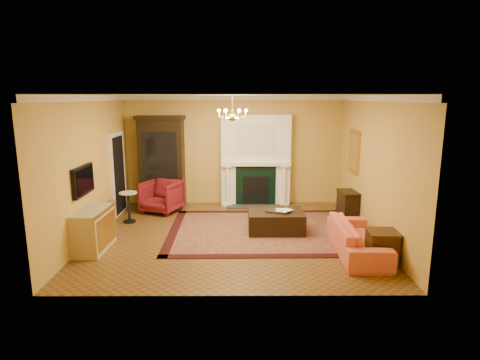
{
  "coord_description": "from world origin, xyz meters",
  "views": [
    {
      "loc": [
        0.12,
        -8.36,
        2.96
      ],
      "look_at": [
        0.16,
        0.3,
        1.17
      ],
      "focal_mm": 30.0,
      "sensor_mm": 36.0,
      "label": 1
    }
  ],
  "objects_px": {
    "pedestal_table": "(129,205)",
    "end_table": "(382,248)",
    "china_cabinet": "(162,163)",
    "wingback_armchair": "(162,195)",
    "leather_ottoman": "(276,221)",
    "console_table": "(348,207)",
    "commode": "(93,230)",
    "coral_sofa": "(358,233)"
  },
  "relations": [
    {
      "from": "end_table",
      "to": "leather_ottoman",
      "type": "relative_size",
      "value": 0.47
    },
    {
      "from": "end_table",
      "to": "leather_ottoman",
      "type": "height_order",
      "value": "end_table"
    },
    {
      "from": "console_table",
      "to": "coral_sofa",
      "type": "bearing_deg",
      "value": -104.22
    },
    {
      "from": "china_cabinet",
      "to": "wingback_armchair",
      "type": "xyz_separation_m",
      "value": [
        0.09,
        -0.68,
        -0.73
      ]
    },
    {
      "from": "commode",
      "to": "console_table",
      "type": "height_order",
      "value": "commode"
    },
    {
      "from": "pedestal_table",
      "to": "end_table",
      "type": "xyz_separation_m",
      "value": [
        5.23,
        -2.44,
        -0.15
      ]
    },
    {
      "from": "wingback_armchair",
      "to": "console_table",
      "type": "height_order",
      "value": "wingback_armchair"
    },
    {
      "from": "leather_ottoman",
      "to": "console_table",
      "type": "bearing_deg",
      "value": 24.18
    },
    {
      "from": "china_cabinet",
      "to": "pedestal_table",
      "type": "bearing_deg",
      "value": -107.52
    },
    {
      "from": "pedestal_table",
      "to": "console_table",
      "type": "bearing_deg",
      "value": 1.18
    },
    {
      "from": "coral_sofa",
      "to": "end_table",
      "type": "xyz_separation_m",
      "value": [
        0.3,
        -0.47,
        -0.12
      ]
    },
    {
      "from": "commode",
      "to": "end_table",
      "type": "relative_size",
      "value": 1.91
    },
    {
      "from": "china_cabinet",
      "to": "end_table",
      "type": "height_order",
      "value": "china_cabinet"
    },
    {
      "from": "commode",
      "to": "coral_sofa",
      "type": "distance_m",
      "value": 5.15
    },
    {
      "from": "wingback_armchair",
      "to": "pedestal_table",
      "type": "relative_size",
      "value": 1.23
    },
    {
      "from": "coral_sofa",
      "to": "pedestal_table",
      "type": "bearing_deg",
      "value": 70.34
    },
    {
      "from": "coral_sofa",
      "to": "console_table",
      "type": "relative_size",
      "value": 2.93
    },
    {
      "from": "coral_sofa",
      "to": "console_table",
      "type": "xyz_separation_m",
      "value": [
        0.36,
        2.08,
        -0.05
      ]
    },
    {
      "from": "leather_ottoman",
      "to": "end_table",
      "type": "bearing_deg",
      "value": -44.49
    },
    {
      "from": "commode",
      "to": "pedestal_table",
      "type": "bearing_deg",
      "value": 84.26
    },
    {
      "from": "china_cabinet",
      "to": "pedestal_table",
      "type": "height_order",
      "value": "china_cabinet"
    },
    {
      "from": "console_table",
      "to": "china_cabinet",
      "type": "bearing_deg",
      "value": 158.61
    },
    {
      "from": "pedestal_table",
      "to": "end_table",
      "type": "bearing_deg",
      "value": -25.04
    },
    {
      "from": "china_cabinet",
      "to": "end_table",
      "type": "xyz_separation_m",
      "value": [
        4.69,
        -4.01,
        -0.9
      ]
    },
    {
      "from": "leather_ottoman",
      "to": "wingback_armchair",
      "type": "bearing_deg",
      "value": 150.86
    },
    {
      "from": "coral_sofa",
      "to": "console_table",
      "type": "distance_m",
      "value": 2.11
    },
    {
      "from": "china_cabinet",
      "to": "pedestal_table",
      "type": "distance_m",
      "value": 1.82
    },
    {
      "from": "china_cabinet",
      "to": "commode",
      "type": "relative_size",
      "value": 2.17
    },
    {
      "from": "china_cabinet",
      "to": "wingback_armchair",
      "type": "bearing_deg",
      "value": -81.04
    },
    {
      "from": "china_cabinet",
      "to": "leather_ottoman",
      "type": "xyz_separation_m",
      "value": [
        2.93,
        -2.27,
        -0.94
      ]
    },
    {
      "from": "coral_sofa",
      "to": "console_table",
      "type": "height_order",
      "value": "coral_sofa"
    },
    {
      "from": "coral_sofa",
      "to": "china_cabinet",
      "type": "bearing_deg",
      "value": 53.28
    },
    {
      "from": "wingback_armchair",
      "to": "coral_sofa",
      "type": "relative_size",
      "value": 0.44
    },
    {
      "from": "wingback_armchair",
      "to": "end_table",
      "type": "xyz_separation_m",
      "value": [
        4.6,
        -3.33,
        -0.17
      ]
    },
    {
      "from": "pedestal_table",
      "to": "end_table",
      "type": "distance_m",
      "value": 5.77
    },
    {
      "from": "pedestal_table",
      "to": "console_table",
      "type": "height_order",
      "value": "pedestal_table"
    },
    {
      "from": "china_cabinet",
      "to": "pedestal_table",
      "type": "xyz_separation_m",
      "value": [
        -0.53,
        -1.57,
        -0.75
      ]
    },
    {
      "from": "china_cabinet",
      "to": "console_table",
      "type": "distance_m",
      "value": 5.04
    },
    {
      "from": "wingback_armchair",
      "to": "console_table",
      "type": "xyz_separation_m",
      "value": [
        4.66,
        -0.78,
        -0.1
      ]
    },
    {
      "from": "china_cabinet",
      "to": "end_table",
      "type": "bearing_deg",
      "value": -39.19
    },
    {
      "from": "coral_sofa",
      "to": "leather_ottoman",
      "type": "bearing_deg",
      "value": 51.22
    },
    {
      "from": "commode",
      "to": "console_table",
      "type": "relative_size",
      "value": 1.54
    }
  ]
}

